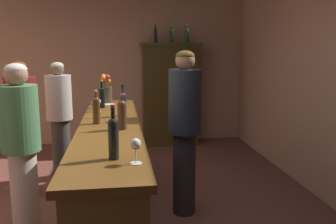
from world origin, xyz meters
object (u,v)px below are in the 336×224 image
object	(u,v)px
wine_bottle_chardonnay	(102,96)
display_bottle_left	(156,34)
display_cabinet	(170,92)
display_bottle_center	(187,35)
wine_glass_mid	(136,146)
patron_redhead	(60,115)
wine_bottle_merlot	(96,109)
wine_bottle_malbec	(122,113)
patron_in_grey	(22,124)
wine_bottle_syrah	(113,136)
flower_arrangement	(106,91)
cheese_plate	(108,105)
bar_counter	(111,178)
wine_glass_front	(97,102)
display_bottle_midleft	(171,36)
wine_bottle_pinot	(123,103)
patron_tall	(21,142)
bartender	(185,125)

from	to	relation	value
wine_bottle_chardonnay	display_bottle_left	distance (m)	2.34
display_cabinet	display_bottle_center	distance (m)	1.03
wine_glass_mid	patron_redhead	size ratio (longest dim) A/B	0.10
display_cabinet	wine_bottle_merlot	size ratio (longest dim) A/B	5.80
wine_bottle_malbec	patron_in_grey	bearing A→B (deg)	134.09
display_cabinet	display_bottle_left	world-z (taller)	display_bottle_left
wine_bottle_syrah	wine_bottle_chardonnay	world-z (taller)	wine_bottle_syrah
flower_arrangement	patron_redhead	world-z (taller)	patron_redhead
wine_bottle_syrah	wine_bottle_malbec	world-z (taller)	wine_bottle_syrah
wine_bottle_merlot	wine_glass_mid	size ratio (longest dim) A/B	1.98
wine_bottle_syrah	patron_redhead	distance (m)	2.64
cheese_plate	display_bottle_center	distance (m)	2.45
wine_bottle_syrah	wine_bottle_chardonnay	distance (m)	1.95
wine_glass_mid	display_bottle_center	size ratio (longest dim) A/B	0.49
wine_bottle_merlot	flower_arrangement	xyz separation A→B (m)	(0.05, 1.20, 0.02)
display_bottle_center	patron_in_grey	bearing A→B (deg)	-137.97
bar_counter	display_cabinet	world-z (taller)	display_cabinet
wine_glass_front	display_bottle_midleft	bearing A→B (deg)	63.43
wine_bottle_pinot	patron_redhead	xyz separation A→B (m)	(-0.80, 1.12, -0.32)
wine_glass_front	patron_in_grey	world-z (taller)	patron_in_grey
bar_counter	wine_bottle_chardonnay	size ratio (longest dim) A/B	9.31
patron_redhead	patron_tall	distance (m)	1.41
wine_bottle_syrah	display_bottle_left	size ratio (longest dim) A/B	1.04
wine_glass_mid	bartender	size ratio (longest dim) A/B	0.09
wine_bottle_chardonnay	bartender	xyz separation A→B (m)	(0.84, -0.66, -0.22)
flower_arrangement	patron_tall	distance (m)	1.40
wine_bottle_pinot	cheese_plate	bearing A→B (deg)	102.91
display_cabinet	cheese_plate	xyz separation A→B (m)	(-1.02, -1.87, 0.10)
wine_bottle_syrah	wine_bottle_chardonnay	xyz separation A→B (m)	(-0.16, 1.94, -0.01)
wine_bottle_pinot	display_bottle_center	size ratio (longest dim) A/B	1.01
bar_counter	cheese_plate	size ratio (longest dim) A/B	19.55
display_bottle_left	patron_redhead	size ratio (longest dim) A/B	0.21
wine_bottle_pinot	wine_glass_mid	world-z (taller)	wine_bottle_pinot
patron_redhead	patron_tall	world-z (taller)	patron_tall
wine_bottle_malbec	bartender	xyz separation A→B (m)	(0.62, 0.48, -0.23)
wine_bottle_syrah	flower_arrangement	distance (m)	2.28
wine_bottle_merlot	wine_glass_front	world-z (taller)	wine_bottle_merlot
wine_glass_mid	patron_redhead	bearing A→B (deg)	108.16
display_cabinet	display_bottle_left	bearing A→B (deg)	-180.00
bar_counter	wine_bottle_pinot	distance (m)	0.75
flower_arrangement	wine_bottle_malbec	bearing A→B (deg)	-83.06
cheese_plate	display_bottle_left	xyz separation A→B (m)	(0.77, 1.87, 0.90)
display_cabinet	wine_bottle_malbec	size ratio (longest dim) A/B	6.00
display_bottle_center	wine_bottle_chardonnay	bearing A→B (deg)	-123.71
wine_glass_front	wine_glass_mid	bearing A→B (deg)	-79.87
bar_counter	wine_bottle_malbec	distance (m)	0.68
bar_counter	bartender	bearing A→B (deg)	20.17
patron_redhead	wine_bottle_chardonnay	bearing A→B (deg)	40.87
patron_in_grey	patron_tall	bearing A→B (deg)	-26.52
display_bottle_center	bartender	world-z (taller)	display_bottle_center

